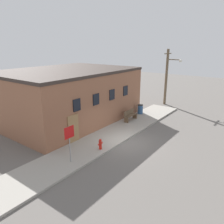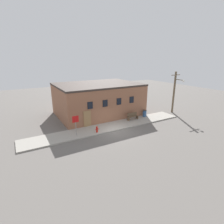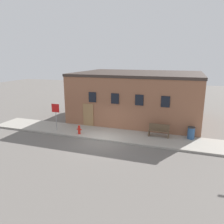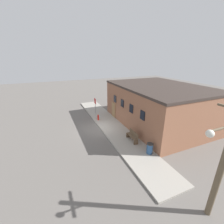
% 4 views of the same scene
% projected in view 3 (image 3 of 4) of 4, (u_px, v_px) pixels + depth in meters
% --- Properties ---
extents(ground_plane, '(80.00, 80.00, 0.00)m').
position_uv_depth(ground_plane, '(101.00, 141.00, 16.84)').
color(ground_plane, '#66605B').
extents(sidewalk, '(21.31, 2.91, 0.14)m').
position_uv_depth(sidewalk, '(108.00, 134.00, 18.16)').
color(sidewalk, '#9E998E').
rests_on(sidewalk, ground).
extents(brick_building, '(12.22, 9.01, 4.82)m').
position_uv_depth(brick_building, '(138.00, 96.00, 22.62)').
color(brick_building, '#8E5B42').
rests_on(brick_building, ground).
extents(fire_hydrant, '(0.43, 0.21, 0.75)m').
position_uv_depth(fire_hydrant, '(79.00, 130.00, 17.91)').
color(fire_hydrant, red).
rests_on(fire_hydrant, sidewalk).
extents(stop_sign, '(0.73, 0.06, 2.30)m').
position_uv_depth(stop_sign, '(56.00, 112.00, 18.70)').
color(stop_sign, gray).
rests_on(stop_sign, sidewalk).
extents(bench, '(1.61, 0.44, 1.00)m').
position_uv_depth(bench, '(159.00, 131.00, 17.33)').
color(bench, brown).
rests_on(bench, sidewalk).
extents(trash_bin, '(0.56, 0.56, 0.95)m').
position_uv_depth(trash_bin, '(191.00, 133.00, 16.82)').
color(trash_bin, '#2D517F').
rests_on(trash_bin, sidewalk).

